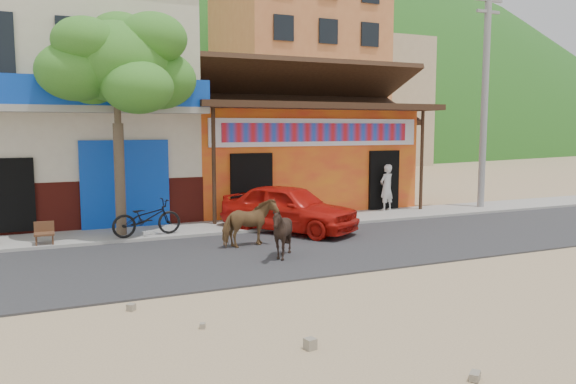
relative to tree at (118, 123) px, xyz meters
name	(u,v)px	position (x,y,z in m)	size (l,w,h in m)	color
ground	(385,271)	(4.60, -5.80, -3.12)	(120.00, 120.00, 0.00)	#9E825B
road	(329,247)	(4.60, -3.30, -3.10)	(60.00, 5.00, 0.04)	#28282B
sidewalk	(275,224)	(4.60, 0.20, -3.06)	(60.00, 2.00, 0.12)	gray
dance_club	(282,159)	(6.60, 4.20, -1.32)	(8.00, 6.00, 3.60)	orange
cafe_building	(72,112)	(-0.90, 4.20, 0.38)	(7.00, 6.00, 7.00)	beige
apartment_front	(295,81)	(13.60, 18.20, 2.88)	(9.00, 9.00, 12.00)	#CC723F
apartment_rear	(364,103)	(22.60, 24.20, 1.88)	(8.00, 8.00, 10.00)	tan
hillside	(87,59)	(4.60, 64.20, 8.88)	(100.00, 40.00, 24.00)	#194C14
tree	(118,123)	(0.00, 0.00, 0.00)	(3.00, 3.00, 6.00)	#2D721E
utility_pole	(485,96)	(12.80, 0.20, 1.00)	(0.24, 0.24, 8.00)	gray
cow_tan	(250,223)	(2.77, -2.53, -2.49)	(0.64, 1.40, 1.18)	brown
cow_dark	(282,233)	(2.99, -4.06, -2.49)	(0.95, 1.07, 1.18)	black
red_car	(289,208)	(4.49, -1.10, -2.39)	(1.62, 4.03, 1.37)	red
scooter	(147,218)	(0.60, -0.49, -2.51)	(0.65, 1.86, 0.97)	black
pedestrian	(387,187)	(9.10, 0.83, -2.19)	(0.59, 0.39, 1.62)	silver
cafe_chair_left	(44,224)	(-1.93, -0.50, -2.49)	(0.47, 0.47, 1.02)	#482918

